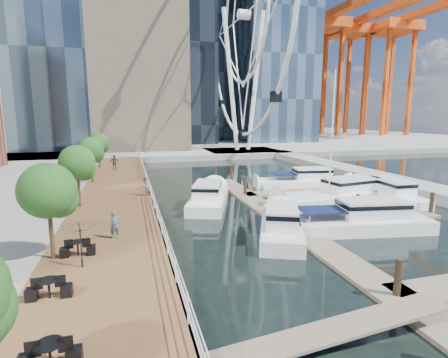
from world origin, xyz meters
TOP-DOWN VIEW (x-y plane):
  - ground at (0.00, 0.00)m, footprint 520.00×520.00m
  - boardwalk at (-9.00, 15.00)m, footprint 6.00×60.00m
  - seawall at (-6.00, 15.00)m, footprint 0.25×60.00m
  - land_far at (0.00, 102.00)m, footprint 200.00×114.00m
  - breakwater at (20.00, 20.00)m, footprint 4.00×60.00m
  - pier at (14.00, 52.00)m, footprint 14.00×12.00m
  - railing at (-6.10, 15.00)m, footprint 0.10×60.00m
  - floating_docks at (7.97, 9.98)m, footprint 16.00×34.00m
  - ferris_wheel at (14.00, 52.00)m, footprint 5.80×45.60m
  - port_cranes at (67.67, 95.67)m, footprint 40.00×52.00m
  - street_trees at (-11.40, 14.00)m, footprint 2.60×42.60m
  - cafe_tables at (-10.40, -2.00)m, footprint 2.50×13.70m
  - yacht_foreground at (6.73, 6.19)m, footprint 11.51×4.78m
  - pedestrian_near at (-8.64, 6.09)m, footprint 0.63×0.49m
  - pedestrian_mid at (-6.50, 16.37)m, footprint 0.96×1.03m
  - pedestrian_far at (-9.42, 31.27)m, footprint 1.19×0.57m
  - moored_yachts at (9.26, 12.80)m, footprint 21.06×32.10m

SIDE VIEW (x-z plane):
  - ground at x=0.00m, z-range 0.00..0.00m
  - yacht_foreground at x=6.73m, z-range -1.07..1.07m
  - moored_yachts at x=9.26m, z-range -5.75..5.75m
  - floating_docks at x=7.97m, z-range -0.81..1.79m
  - boardwalk at x=-9.00m, z-range 0.00..1.00m
  - seawall at x=-6.00m, z-range 0.00..1.00m
  - land_far at x=0.00m, z-range 0.00..1.00m
  - breakwater at x=20.00m, z-range 0.00..1.00m
  - pier at x=14.00m, z-range 0.00..1.00m
  - cafe_tables at x=-10.40m, z-range 1.00..1.74m
  - railing at x=-6.10m, z-range 1.00..2.05m
  - pedestrian_near at x=-8.64m, z-range 1.00..2.55m
  - pedestrian_mid at x=-6.50m, z-range 1.00..2.68m
  - pedestrian_far at x=-9.42m, z-range 1.00..2.97m
  - street_trees at x=-11.40m, z-range 1.99..6.59m
  - port_cranes at x=67.67m, z-range 1.00..39.00m
  - ferris_wheel at x=14.00m, z-range 2.02..49.82m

